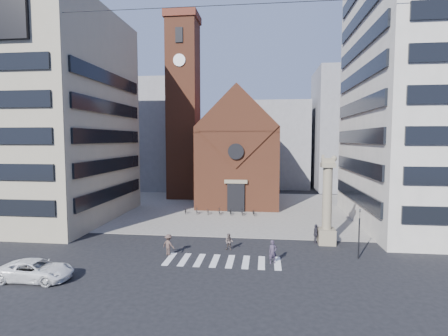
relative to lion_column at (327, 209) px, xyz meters
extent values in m
plane|color=black|center=(-10.01, -3.00, -3.46)|extent=(120.00, 120.00, 0.00)
cube|color=gray|center=(-10.01, 16.00, -3.43)|extent=(46.00, 30.00, 0.05)
cube|color=brown|center=(-10.01, 22.00, 2.54)|extent=(12.00, 16.00, 12.00)
cube|color=brown|center=(-10.01, 22.40, 8.54)|extent=(12.00, 15.40, 12.00)
cube|color=brown|center=(-10.01, 14.05, 8.54)|extent=(11.76, 0.50, 11.76)
cylinder|color=black|center=(-10.01, 13.60, 5.04)|extent=(2.20, 0.30, 2.20)
cube|color=black|center=(-10.01, 13.85, -1.46)|extent=(2.40, 0.30, 4.00)
cube|color=gray|center=(-10.01, 13.80, 0.84)|extent=(3.20, 0.40, 0.50)
cube|color=brown|center=(-20.01, 25.00, 11.54)|extent=(5.00, 5.00, 30.00)
cube|color=brown|center=(-20.01, 25.00, 27.14)|extent=(5.50, 5.50, 1.20)
cylinder|color=white|center=(-20.01, 22.40, 19.54)|extent=(2.00, 0.20, 2.00)
cube|color=black|center=(-20.01, 22.40, 23.54)|extent=(1.20, 0.20, 2.40)
cube|color=gray|center=(-34.01, 7.00, 9.54)|extent=(18.00, 20.00, 26.00)
cube|color=beige|center=(13.99, 9.00, 12.54)|extent=(18.00, 22.00, 32.00)
cube|color=gray|center=(-30.01, 37.00, 7.54)|extent=(16.00, 14.00, 22.00)
cube|color=gray|center=(-4.01, 42.00, 5.54)|extent=(14.00, 12.00, 18.00)
cube|color=gray|center=(11.99, 39.00, 8.54)|extent=(16.00, 14.00, 24.00)
cube|color=gray|center=(-0.01, 0.00, -2.71)|extent=(1.60, 1.60, 1.50)
cylinder|color=gray|center=(-0.01, 0.00, 1.04)|extent=(0.90, 0.90, 6.00)
cube|color=gray|center=(-0.01, 0.00, 4.24)|extent=(1.30, 1.30, 0.40)
cube|color=gray|center=(-0.01, 0.00, 4.64)|extent=(1.20, 0.50, 0.55)
sphere|color=gray|center=(0.54, 0.00, 4.89)|extent=(0.56, 0.56, 0.56)
cube|color=gray|center=(-0.51, 0.00, 5.04)|extent=(0.25, 0.15, 0.35)
cylinder|color=black|center=(1.99, -4.00, -1.71)|extent=(0.12, 0.12, 3.50)
imported|color=black|center=(1.99, -4.00, 0.44)|extent=(0.13, 0.16, 0.80)
imported|color=white|center=(-22.38, -11.49, -2.73)|extent=(5.27, 2.44, 1.46)
imported|color=#382F41|center=(-5.30, -6.01, -2.50)|extent=(0.82, 0.69, 1.91)
imported|color=#5B4D49|center=(-9.21, -3.05, -2.68)|extent=(0.86, 0.73, 1.55)
imported|color=#2A2830|center=(-1.01, 0.00, -2.50)|extent=(0.58, 1.16, 1.91)
imported|color=#4B3832|center=(-14.36, -5.00, -2.53)|extent=(1.37, 1.11, 1.85)
imported|color=black|center=(-16.71, 11.81, -3.00)|extent=(0.79, 1.60, 0.81)
imported|color=black|center=(-15.16, 11.81, -2.96)|extent=(0.67, 1.54, 0.89)
imported|color=black|center=(-13.62, 11.81, -3.00)|extent=(0.79, 1.60, 0.81)
imported|color=black|center=(-12.07, 11.81, -2.96)|extent=(0.67, 1.54, 0.89)
imported|color=black|center=(-10.53, 11.81, -3.00)|extent=(0.79, 1.60, 0.81)
imported|color=black|center=(-8.99, 11.81, -2.96)|extent=(0.67, 1.54, 0.89)
imported|color=black|center=(-7.44, 11.81, -3.00)|extent=(0.79, 1.60, 0.81)
camera|label=1|loc=(-6.00, -34.22, 6.70)|focal=28.00mm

